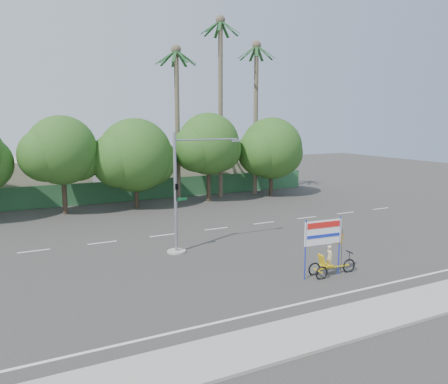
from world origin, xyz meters
name	(u,v)px	position (x,y,z in m)	size (l,w,h in m)	color
ground	(247,266)	(0.00, 0.00, 0.00)	(120.00, 120.00, 0.00)	#33302D
sidewalk_near	(344,323)	(0.00, -7.50, 0.06)	(50.00, 2.40, 0.12)	gray
fence	(137,190)	(0.00, 21.50, 1.00)	(38.00, 0.08, 2.00)	#336B3D
building_left	(20,180)	(-10.00, 26.00, 2.00)	(12.00, 8.00, 4.00)	beige
building_right	(195,172)	(8.00, 26.00, 1.80)	(14.00, 8.00, 3.60)	beige
tree_left	(61,153)	(-7.05, 18.00, 5.06)	(6.66, 5.60, 8.07)	#473828
tree_center	(135,157)	(-1.05, 18.00, 4.47)	(7.62, 6.40, 7.85)	#473828
tree_right	(208,146)	(5.95, 18.00, 5.24)	(6.90, 5.80, 8.36)	#473828
tree_far_right	(271,150)	(12.95, 18.00, 4.64)	(7.38, 6.20, 7.94)	#473828
palm_tall	(220,91)	(8.00, 19.50, 10.46)	(3.73, 3.79, 17.45)	#70604C
palm_mid	(256,103)	(12.00, 19.50, 9.40)	(3.73, 3.79, 15.45)	#70604C
palm_short	(177,107)	(3.50, 19.50, 8.86)	(3.73, 3.79, 14.45)	#70604C
traffic_signal	(181,203)	(-2.20, 3.98, 2.92)	(4.72, 1.10, 7.00)	gray
trike_billboard	(327,252)	(2.82, -3.04, 1.21)	(3.07, 0.75, 3.02)	black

